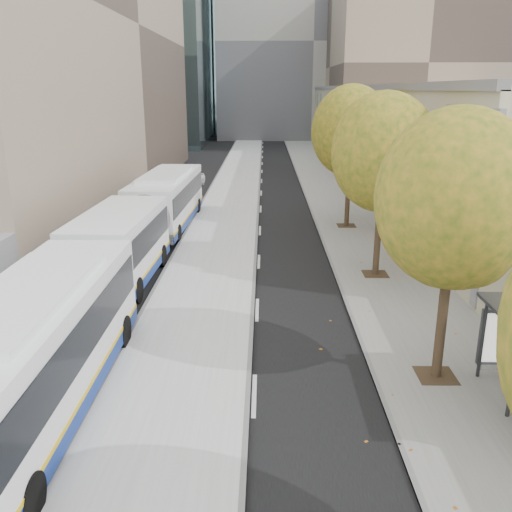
{
  "coord_description": "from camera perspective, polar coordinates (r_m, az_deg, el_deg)",
  "views": [
    {
      "loc": [
        -1.4,
        -1.03,
        8.03
      ],
      "look_at": [
        -1.67,
        16.84,
        2.5
      ],
      "focal_mm": 38.0,
      "sensor_mm": 36.0,
      "label": 1
    }
  ],
  "objects": [
    {
      "name": "bus_platform",
      "position": [
        36.98,
        -2.99,
        4.75
      ],
      "size": [
        4.25,
        150.0,
        0.15
      ],
      "primitive_type": "cube",
      "color": "#BBBBBB",
      "rests_on": "ground"
    },
    {
      "name": "sidewalk",
      "position": [
        37.32,
        9.4,
        4.6
      ],
      "size": [
        4.75,
        150.0,
        0.08
      ],
      "primitive_type": "cube",
      "color": "gray",
      "rests_on": "ground"
    },
    {
      "name": "building_tan",
      "position": [
        67.31,
        15.85,
        13.14
      ],
      "size": [
        18.0,
        92.0,
        8.0
      ],
      "primitive_type": "cube",
      "color": "gray",
      "rests_on": "ground"
    },
    {
      "name": "building_far_block",
      "position": [
        97.56,
        5.61,
        21.22
      ],
      "size": [
        30.0,
        18.0,
        30.0
      ],
      "primitive_type": "cube",
      "color": "gray",
      "rests_on": "ground"
    },
    {
      "name": "tree_c",
      "position": [
        15.15,
        20.23,
        5.56
      ],
      "size": [
        4.2,
        4.2,
        7.28
      ],
      "color": "black",
      "rests_on": "sidewalk"
    },
    {
      "name": "tree_d",
      "position": [
        23.71,
        13.28,
        10.54
      ],
      "size": [
        4.4,
        4.4,
        7.6
      ],
      "color": "black",
      "rests_on": "sidewalk"
    },
    {
      "name": "tree_e",
      "position": [
        32.5,
        9.98,
        12.81
      ],
      "size": [
        4.6,
        4.6,
        7.92
      ],
      "color": "black",
      "rests_on": "sidewalk"
    },
    {
      "name": "bus_far",
      "position": [
        29.02,
        -11.02,
        4.28
      ],
      "size": [
        3.3,
        18.76,
        3.11
      ],
      "rotation": [
        0.0,
        0.0,
        -0.03
      ],
      "color": "white",
      "rests_on": "ground"
    },
    {
      "name": "distant_car",
      "position": [
        46.84,
        -6.87,
        8.02
      ],
      "size": [
        2.35,
        4.1,
        1.31
      ],
      "primitive_type": "imported",
      "rotation": [
        0.0,
        0.0,
        -0.22
      ],
      "color": "white",
      "rests_on": "ground"
    }
  ]
}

